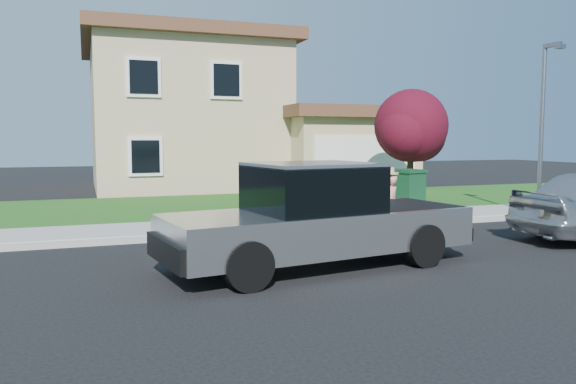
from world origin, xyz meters
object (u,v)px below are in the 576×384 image
Objects in this scene: pickup_truck at (318,219)px; ornamental_tree at (412,129)px; woman at (389,204)px; street_lamp at (544,121)px; trash_bin at (408,190)px.

pickup_truck is 1.50× the size of ornamental_tree.
street_lamp is at bearing 166.45° from woman.
woman is 0.41× the size of ornamental_tree.
street_lamp is (8.18, 3.27, 1.91)m from pickup_truck.
street_lamp reaches higher than trash_bin.
woman is 7.53m from ornamental_tree.
street_lamp is (5.43, 1.02, 2.01)m from woman.
pickup_truck is 10.92m from ornamental_tree.
pickup_truck is 4.80× the size of trash_bin.
ornamental_tree reaches higher than pickup_truck.
pickup_truck is 3.56m from woman.
trash_bin is 0.25× the size of street_lamp.
woman is at bearing 30.83° from pickup_truck.
trash_bin is 4.17m from street_lamp.
ornamental_tree is (7.04, 8.16, 1.74)m from pickup_truck.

